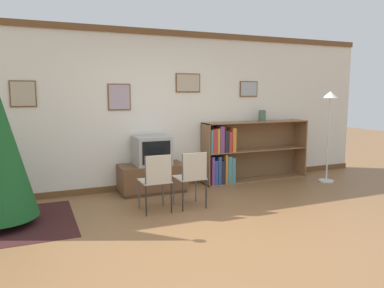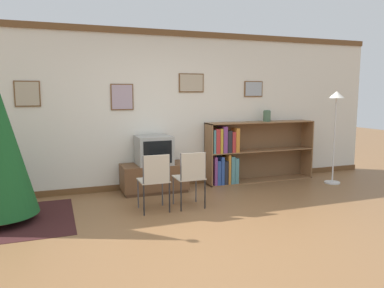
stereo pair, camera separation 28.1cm
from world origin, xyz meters
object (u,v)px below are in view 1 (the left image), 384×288
object	(u,v)px
folding_chair_right	(192,176)
bookshelf	(237,153)
standing_lamp	(330,113)
television	(152,150)
vase	(262,115)
folding_chair_left	(157,179)
tv_console	(152,178)

from	to	relation	value
folding_chair_right	bookshelf	size ratio (longest dim) A/B	0.39
bookshelf	standing_lamp	xyz separation A→B (m)	(1.55, -0.66, 0.74)
television	vase	world-z (taller)	vase
folding_chair_left	bookshelf	bearing A→B (deg)	31.10
television	folding_chair_left	distance (m)	1.12
folding_chair_left	vase	world-z (taller)	vase
folding_chair_left	vase	xyz separation A→B (m)	(2.47, 1.16, 0.75)
folding_chair_left	folding_chair_right	bearing A→B (deg)	0.00
vase	folding_chair_right	bearing A→B (deg)	-149.00
vase	standing_lamp	bearing A→B (deg)	-33.15
folding_chair_left	standing_lamp	xyz separation A→B (m)	(3.48, 0.50, 0.81)
bookshelf	vase	size ratio (longest dim) A/B	10.04
vase	standing_lamp	xyz separation A→B (m)	(1.01, -0.66, 0.06)
folding_chair_right	vase	distance (m)	2.38
bookshelf	standing_lamp	world-z (taller)	standing_lamp
television	folding_chair_left	size ratio (longest dim) A/B	0.69
television	folding_chair_right	world-z (taller)	television
folding_chair_left	standing_lamp	size ratio (longest dim) A/B	0.49
folding_chair_right	television	bearing A→B (deg)	103.93
folding_chair_right	standing_lamp	size ratio (longest dim) A/B	0.49
tv_console	folding_chair_right	size ratio (longest dim) A/B	1.32
folding_chair_right	vase	xyz separation A→B (m)	(1.94, 1.16, 0.75)
tv_console	standing_lamp	distance (m)	3.43
bookshelf	standing_lamp	size ratio (longest dim) A/B	1.27
folding_chair_left	bookshelf	size ratio (longest dim) A/B	0.39
folding_chair_left	folding_chair_right	size ratio (longest dim) A/B	1.00
tv_console	vase	size ratio (longest dim) A/B	5.12
bookshelf	television	bearing A→B (deg)	-176.65
television	tv_console	bearing A→B (deg)	90.00
standing_lamp	tv_console	bearing A→B (deg)	170.09
folding_chair_left	vase	size ratio (longest dim) A/B	3.88
bookshelf	vase	world-z (taller)	vase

